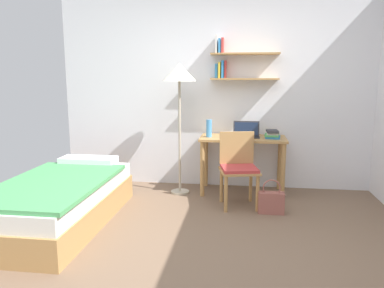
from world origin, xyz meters
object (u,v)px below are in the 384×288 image
bed (60,201)px  water_bottle (209,128)px  book_stack (272,134)px  standing_lamp (179,78)px  handbag (271,202)px  laptop (246,133)px  desk (243,148)px  desk_chair (238,165)px

bed → water_bottle: water_bottle is taller
book_stack → standing_lamp: bearing=-175.2°
water_bottle → book_stack: water_bottle is taller
bed → water_bottle: (1.43, 1.26, 0.61)m
book_stack → handbag: book_stack is taller
laptop → book_stack: laptop is taller
bed → standing_lamp: (1.06, 1.19, 1.24)m
desk → laptop: size_ratio=3.21×
bed → laptop: bearing=35.5°
desk → desk_chair: (-0.04, -0.50, -0.12)m
water_bottle → handbag: size_ratio=0.58×
standing_lamp → desk: bearing=9.1°
handbag → book_stack: bearing=86.8°
laptop → book_stack: size_ratio=1.38×
laptop → book_stack: (0.33, -0.07, -0.00)m
laptop → standing_lamp: bearing=-168.7°
water_bottle → handbag: water_bottle is taller
desk → handbag: size_ratio=2.80×
desk → book_stack: size_ratio=4.44×
standing_lamp → laptop: size_ratio=4.91×
standing_lamp → handbag: standing_lamp is taller
standing_lamp → handbag: 1.86m
desk_chair → desk: bearing=84.9°
desk → standing_lamp: standing_lamp is taller
desk_chair → water_bottle: 0.70m
book_stack → handbag: 0.96m
book_stack → handbag: size_ratio=0.63×
bed → water_bottle: size_ratio=8.65×
desk_chair → laptop: 0.62m
desk_chair → laptop: (0.09, 0.54, 0.31)m
desk → handbag: 0.93m
bed → laptop: size_ratio=5.73×
water_bottle → book_stack: size_ratio=0.92×
desk → standing_lamp: bearing=-170.9°
handbag → water_bottle: bearing=138.5°
desk_chair → laptop: size_ratio=2.53×
standing_lamp → book_stack: (1.17, 0.10, -0.70)m
standing_lamp → desk_chair: bearing=-25.8°
desk_chair → standing_lamp: (-0.76, 0.37, 1.00)m
desk → water_bottle: (-0.43, -0.05, 0.25)m
bed → desk_chair: (1.82, 0.82, 0.24)m
water_bottle → bed: bearing=-138.5°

